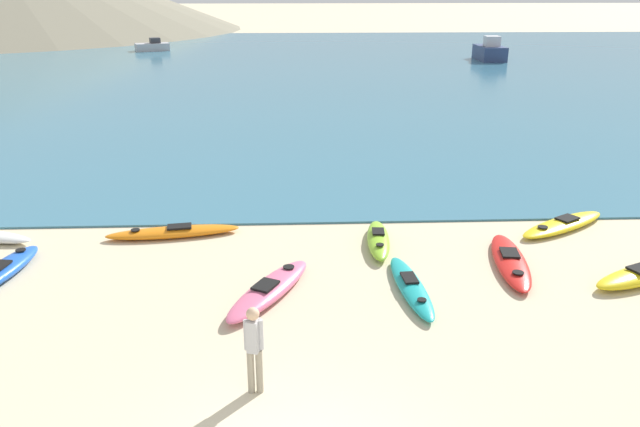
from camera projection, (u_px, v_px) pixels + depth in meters
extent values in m
cube|color=teal|center=(292.00, 67.00, 50.61)|extent=(160.00, 70.00, 0.06)
ellipsoid|color=yellow|center=(563.00, 224.00, 17.53)|extent=(3.28, 2.47, 0.24)
cube|color=black|center=(567.00, 218.00, 17.57)|extent=(0.74, 0.69, 0.05)
cylinder|color=black|center=(543.00, 227.00, 16.99)|extent=(0.27, 0.27, 0.02)
ellipsoid|color=#8CCC2D|center=(378.00, 240.00, 16.38)|extent=(0.79, 2.65, 0.32)
cube|color=black|center=(378.00, 231.00, 16.44)|extent=(0.35, 0.50, 0.05)
cylinder|color=black|center=(380.00, 245.00, 15.65)|extent=(0.20, 0.20, 0.02)
ellipsoid|color=blue|center=(4.00, 270.00, 14.69)|extent=(1.11, 2.83, 0.32)
cylinder|color=black|center=(21.00, 250.00, 15.34)|extent=(0.24, 0.24, 0.02)
ellipsoid|color=red|center=(510.00, 261.00, 15.22)|extent=(1.24, 3.42, 0.25)
cube|color=black|center=(510.00, 253.00, 15.32)|extent=(0.50, 0.66, 0.05)
cylinder|color=black|center=(518.00, 272.00, 14.31)|extent=(0.26, 0.26, 0.02)
ellipsoid|color=#E5668C|center=(269.00, 289.00, 13.75)|extent=(2.21, 3.22, 0.32)
cube|color=black|center=(265.00, 285.00, 13.55)|extent=(0.64, 0.71, 0.05)
cylinder|color=black|center=(289.00, 267.00, 14.45)|extent=(0.27, 0.27, 0.02)
ellipsoid|color=orange|center=(173.00, 232.00, 16.98)|extent=(3.64, 1.20, 0.26)
cube|color=black|center=(179.00, 226.00, 16.96)|extent=(0.69, 0.47, 0.05)
cylinder|color=black|center=(135.00, 230.00, 16.76)|extent=(0.24, 0.24, 0.02)
ellipsoid|color=teal|center=(411.00, 287.00, 13.96)|extent=(0.82, 3.17, 0.24)
cube|color=black|center=(409.00, 278.00, 14.06)|extent=(0.35, 0.59, 0.05)
cylinder|color=black|center=(422.00, 300.00, 13.11)|extent=(0.20, 0.20, 0.02)
cylinder|color=gray|center=(251.00, 371.00, 10.44)|extent=(0.12, 0.12, 0.81)
cylinder|color=gray|center=(259.00, 371.00, 10.45)|extent=(0.12, 0.12, 0.81)
cube|color=#B2B2B7|center=(254.00, 336.00, 10.20)|extent=(0.25, 0.27, 0.57)
cylinder|color=#B2B2B7|center=(246.00, 335.00, 10.19)|extent=(0.08, 0.08, 0.55)
cylinder|color=#B2B2B7|center=(261.00, 335.00, 10.20)|extent=(0.08, 0.08, 0.55)
sphere|color=tan|center=(253.00, 314.00, 10.06)|extent=(0.22, 0.22, 0.22)
cube|color=navy|center=(490.00, 53.00, 54.36)|extent=(2.07, 3.94, 1.22)
cube|color=silver|center=(492.00, 41.00, 53.63)|extent=(1.23, 1.19, 0.85)
cube|color=#B2B2B7|center=(152.00, 47.00, 61.78)|extent=(3.56, 2.66, 0.73)
cube|color=#333338|center=(155.00, 40.00, 61.68)|extent=(1.24, 1.26, 0.51)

